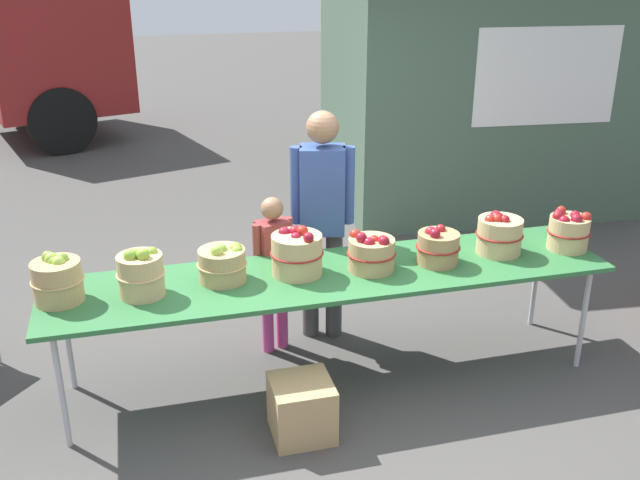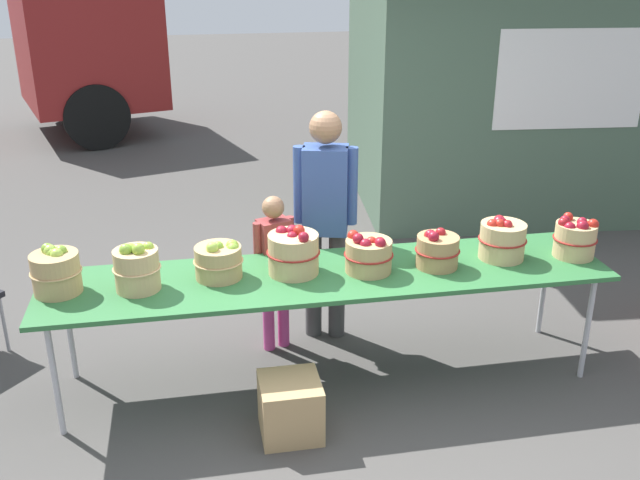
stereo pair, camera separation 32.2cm
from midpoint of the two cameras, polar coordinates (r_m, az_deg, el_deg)
name	(u,v)px [view 2 (the right image)]	position (r m, az deg, el deg)	size (l,w,h in m)	color
ground_plane	(328,376)	(4.83, 2.61, -10.75)	(40.00, 40.00, 0.00)	#474442
market_table	(329,278)	(4.48, 2.77, -3.02)	(3.50, 0.76, 0.75)	#2D6B38
apple_basket_green_0	(56,271)	(4.38, -18.19, -2.39)	(0.30, 0.30, 0.29)	tan
apple_basket_green_1	(137,268)	(4.29, -12.22, -2.19)	(0.28, 0.28, 0.31)	tan
apple_basket_green_2	(219,261)	(4.38, -5.91, -1.68)	(0.30, 0.30, 0.25)	tan
apple_basket_red_0	(293,252)	(4.41, -0.04, -0.99)	(0.33, 0.33, 0.31)	tan
apple_basket_red_1	(368,254)	(4.46, 5.92, -1.16)	(0.31, 0.31, 0.26)	tan
apple_basket_red_2	(437,250)	(4.59, 11.23, -0.82)	(0.28, 0.28, 0.26)	#A87F51
apple_basket_red_3	(502,239)	(4.81, 16.06, 0.03)	(0.31, 0.31, 0.28)	tan
apple_basket_red_4	(575,238)	(4.99, 21.26, 0.14)	(0.28, 0.28, 0.27)	tan
vendor_adult	(325,209)	(4.91, 2.30, 2.43)	(0.42, 0.29, 1.64)	#3F3F3F
child_customer	(275,261)	(4.85, -1.72, -1.72)	(0.28, 0.21, 1.12)	#CC3F8C
food_kiosk	(503,71)	(8.14, 15.42, 12.71)	(3.75, 3.21, 2.74)	#47604C
produce_crate	(290,407)	(4.24, -0.13, -13.12)	(0.35, 0.35, 0.35)	tan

